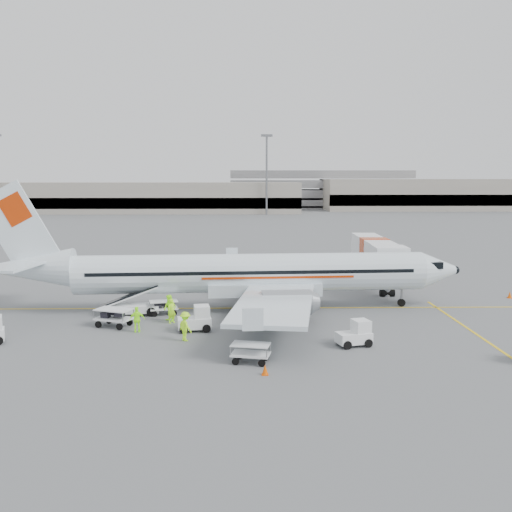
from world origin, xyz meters
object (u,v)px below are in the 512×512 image
object	(u,v)px
aircraft	(251,247)
belt_loader	(132,296)
jet_bridge	(374,261)
tug_fore	(354,333)
tug_mid	(194,318)

from	to	relation	value
aircraft	belt_loader	size ratio (longest dim) A/B	6.87
jet_bridge	tug_fore	size ratio (longest dim) A/B	8.28
tug_mid	belt_loader	bearing A→B (deg)	127.88
jet_bridge	tug_mid	world-z (taller)	jet_bridge
belt_loader	tug_fore	distance (m)	16.88
aircraft	tug_fore	size ratio (longest dim) A/B	17.38
belt_loader	tug_mid	bearing A→B (deg)	-49.50
jet_bridge	tug_mid	size ratio (longest dim) A/B	7.68
tug_mid	tug_fore	bearing A→B (deg)	-29.28
jet_bridge	tug_fore	bearing A→B (deg)	-104.13
belt_loader	tug_fore	xyz separation A→B (m)	(14.76, -8.16, -0.60)
tug_fore	belt_loader	bearing A→B (deg)	135.08
belt_loader	aircraft	bearing A→B (deg)	3.98
aircraft	jet_bridge	size ratio (longest dim) A/B	2.10
jet_bridge	tug_mid	distance (m)	22.95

